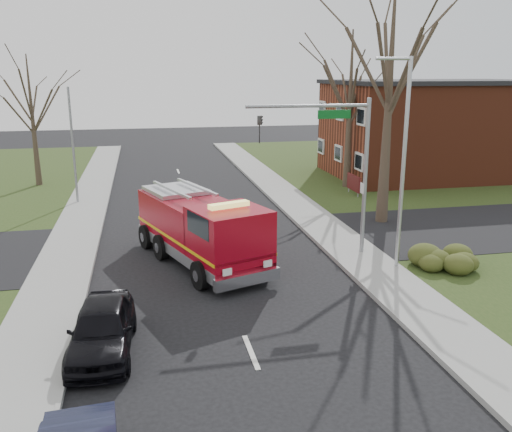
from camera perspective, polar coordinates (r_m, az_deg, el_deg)
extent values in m
plane|color=black|center=(21.47, -3.71, -6.49)|extent=(120.00, 120.00, 0.00)
cube|color=gray|center=(23.07, 11.76, -5.03)|extent=(2.40, 80.00, 0.15)
cube|color=gray|center=(21.54, -20.40, -7.15)|extent=(2.40, 80.00, 0.15)
cube|color=maroon|center=(43.83, 18.14, 8.54)|extent=(15.00, 10.00, 7.00)
cube|color=black|center=(43.62, 18.53, 13.23)|extent=(15.40, 10.40, 0.30)
cube|color=silver|center=(40.80, 8.67, 6.55)|extent=(0.12, 1.40, 1.20)
cube|color=#4C1113|center=(35.60, 10.24, 3.47)|extent=(0.12, 2.00, 1.00)
cylinder|color=gray|center=(34.96, 10.69, 2.49)|extent=(0.08, 0.08, 0.90)
cylinder|color=gray|center=(36.41, 9.74, 3.03)|extent=(0.08, 0.08, 0.90)
ellipsoid|color=#2E3C15|center=(23.33, 19.14, -4.03)|extent=(2.80, 2.00, 0.90)
cone|color=#3A2D22|center=(28.62, 13.74, 10.85)|extent=(0.64, 0.64, 12.00)
cone|color=#3A2D22|center=(37.51, 9.83, 10.78)|extent=(0.56, 0.56, 10.50)
cone|color=#3A2D22|center=(40.59, -22.43, 9.12)|extent=(0.44, 0.44, 9.00)
cylinder|color=gray|center=(23.64, 11.42, 3.84)|extent=(0.18, 0.18, 6.80)
cylinder|color=gray|center=(22.36, 5.57, 11.46)|extent=(5.20, 0.14, 0.14)
cube|color=#0C591E|center=(22.73, 8.24, 10.55)|extent=(1.40, 0.06, 0.35)
imported|color=black|center=(21.87, 0.45, 10.53)|extent=(0.22, 0.18, 1.10)
cylinder|color=#B7BABF|center=(22.02, 15.24, 4.92)|extent=(0.16, 0.16, 8.40)
cylinder|color=#B7BABF|center=(21.41, 14.28, 15.76)|extent=(1.40, 0.12, 0.12)
cylinder|color=gray|center=(34.31, -18.70, 6.91)|extent=(0.14, 0.14, 7.00)
cube|color=maroon|center=(23.81, -7.18, -0.49)|extent=(4.17, 5.75, 2.09)
cube|color=maroon|center=(20.51, -2.82, -2.49)|extent=(3.31, 3.31, 2.39)
cube|color=#B7BABF|center=(23.01, -5.88, -3.20)|extent=(5.05, 8.20, 0.45)
cube|color=#E5B20C|center=(22.85, -5.92, -1.89)|extent=(5.06, 8.20, 0.12)
cube|color=black|center=(19.37, -1.29, -1.21)|extent=(2.19, 0.86, 0.85)
cube|color=#E5D866|center=(20.14, -2.87, 1.16)|extent=(1.62, 0.86, 0.18)
cylinder|color=black|center=(20.25, -5.88, -6.22)|extent=(0.69, 1.15, 1.10)
cylinder|color=black|center=(21.41, 0.41, -4.95)|extent=(0.69, 1.15, 1.10)
cylinder|color=black|center=(25.23, -11.48, -2.14)|extent=(0.69, 1.15, 1.10)
cylinder|color=black|center=(26.17, -6.15, -1.31)|extent=(0.69, 1.15, 1.10)
imported|color=black|center=(16.39, -15.90, -11.32)|extent=(1.97, 4.41, 1.47)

